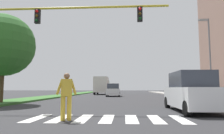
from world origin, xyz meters
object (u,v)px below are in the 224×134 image
at_px(sedan_midblock, 113,90).
at_px(truck_box_delivery, 102,85).
at_px(pedestrian_performer, 66,94).
at_px(suv_crossing, 192,92).
at_px(street_lamp_right, 209,51).
at_px(tree_mid, 3,45).
at_px(traffic_light_gantry, 38,28).

distance_m(sedan_midblock, truck_box_delivery, 9.01).
height_order(pedestrian_performer, suv_crossing, suv_crossing).
bearing_deg(pedestrian_performer, street_lamp_right, 50.47).
distance_m(street_lamp_right, sedan_midblock, 13.87).
relative_size(suv_crossing, truck_box_delivery, 0.74).
height_order(street_lamp_right, pedestrian_performer, street_lamp_right).
xyz_separation_m(sedan_midblock, truck_box_delivery, (-2.55, 8.61, 0.83)).
height_order(tree_mid, pedestrian_performer, tree_mid).
relative_size(traffic_light_gantry, pedestrian_performer, 6.12).
distance_m(tree_mid, suv_crossing, 13.14).
distance_m(street_lamp_right, suv_crossing, 10.58).
bearing_deg(sedan_midblock, pedestrian_performer, -91.48).
distance_m(street_lamp_right, truck_box_delivery, 21.87).
bearing_deg(pedestrian_performer, truck_box_delivery, 93.77).
distance_m(tree_mid, pedestrian_performer, 10.17).
relative_size(street_lamp_right, suv_crossing, 1.62).
xyz_separation_m(traffic_light_gantry, pedestrian_performer, (2.64, -3.48, -3.48)).
bearing_deg(suv_crossing, pedestrian_performer, -149.62).
bearing_deg(traffic_light_gantry, tree_mid, 139.72).
bearing_deg(street_lamp_right, traffic_light_gantry, -145.72).
height_order(traffic_light_gantry, pedestrian_performer, traffic_light_gantry).
relative_size(traffic_light_gantry, suv_crossing, 2.24).
bearing_deg(street_lamp_right, suv_crossing, -116.84).
distance_m(traffic_light_gantry, sedan_midblock, 18.69).
bearing_deg(sedan_midblock, tree_mid, -116.36).
height_order(traffic_light_gantry, sedan_midblock, traffic_light_gantry).
bearing_deg(street_lamp_right, sedan_midblock, 134.78).
xyz_separation_m(tree_mid, sedan_midblock, (7.25, 14.62, -3.44)).
distance_m(street_lamp_right, pedestrian_performer, 16.06).
bearing_deg(truck_box_delivery, street_lamp_right, -56.55).
bearing_deg(pedestrian_performer, traffic_light_gantry, 127.20).
bearing_deg(traffic_light_gantry, street_lamp_right, 34.28).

